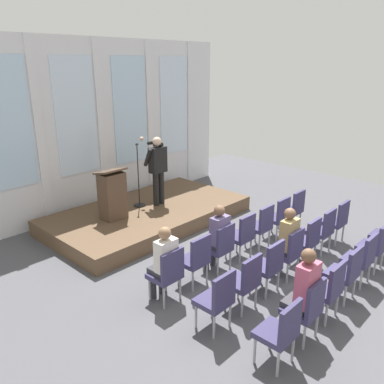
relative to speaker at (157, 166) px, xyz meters
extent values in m
plane|color=#4C4C51|center=(-0.35, -3.79, -1.32)|extent=(14.01, 14.01, 0.00)
cube|color=silver|center=(-0.35, 1.59, 0.81)|extent=(8.05, 0.10, 4.26)
cube|color=silver|center=(-2.76, 1.53, 1.14)|extent=(1.06, 0.04, 2.75)
cube|color=silver|center=(-2.08, 1.54, 0.81)|extent=(0.20, 0.08, 4.26)
cube|color=silver|center=(-1.15, 1.53, 1.14)|extent=(1.06, 0.04, 2.75)
cube|color=silver|center=(-0.47, 1.54, 0.81)|extent=(0.20, 0.08, 4.26)
cube|color=silver|center=(0.46, 1.53, 1.14)|extent=(1.06, 0.04, 2.75)
cube|color=silver|center=(1.14, 1.54, 0.81)|extent=(0.20, 0.08, 4.26)
cube|color=silver|center=(2.07, 1.53, 1.14)|extent=(1.06, 0.04, 2.75)
cube|color=silver|center=(2.75, 1.54, 0.81)|extent=(0.20, 0.08, 4.26)
cube|color=brown|center=(-0.35, -0.01, -1.15)|extent=(4.72, 2.61, 0.35)
cylinder|color=black|center=(-0.09, -0.02, -0.56)|extent=(0.14, 0.14, 0.82)
cylinder|color=black|center=(0.09, -0.02, -0.56)|extent=(0.14, 0.14, 0.82)
cube|color=black|center=(0.00, -0.02, 0.15)|extent=(0.42, 0.22, 0.61)
cube|color=navy|center=(0.00, 0.10, 0.23)|extent=(0.06, 0.01, 0.37)
sphere|color=beige|center=(0.00, -0.01, 0.59)|extent=(0.21, 0.21, 0.21)
cylinder|color=black|center=(-0.24, 0.06, 0.24)|extent=(0.09, 0.28, 0.45)
cylinder|color=black|center=(0.15, 0.11, 0.48)|extent=(0.15, 0.36, 0.15)
cylinder|color=black|center=(0.09, 0.25, 0.52)|extent=(0.11, 0.34, 0.15)
sphere|color=beige|center=(-0.03, 0.51, 0.59)|extent=(0.10, 0.10, 0.10)
cylinder|color=black|center=(-0.40, 0.25, -0.96)|extent=(0.28, 0.28, 0.03)
cylinder|color=black|center=(-0.40, 0.25, -0.22)|extent=(0.02, 0.02, 1.45)
sphere|color=#262626|center=(-0.40, 0.25, 0.55)|extent=(0.07, 0.07, 0.07)
cube|color=#4C3828|center=(-1.30, 0.06, -0.45)|extent=(0.52, 0.40, 1.05)
cube|color=#4C3828|center=(-1.30, 0.08, 0.12)|extent=(0.60, 0.48, 0.14)
cylinder|color=#99999E|center=(-2.14, -2.55, -1.12)|extent=(0.04, 0.04, 0.40)
cylinder|color=#99999E|center=(-2.50, -2.55, -1.12)|extent=(0.04, 0.04, 0.40)
cylinder|color=#99999E|center=(-2.14, -2.89, -1.12)|extent=(0.04, 0.04, 0.40)
cylinder|color=#99999E|center=(-2.50, -2.89, -1.12)|extent=(0.04, 0.04, 0.40)
cube|color=#383356|center=(-2.32, -2.72, -0.88)|extent=(0.46, 0.44, 0.08)
cube|color=#383356|center=(-2.32, -2.91, -0.61)|extent=(0.46, 0.06, 0.46)
cylinder|color=#2D2D33|center=(-2.41, -2.54, -1.10)|extent=(0.10, 0.10, 0.44)
cylinder|color=#2D2D33|center=(-2.23, -2.54, -1.10)|extent=(0.10, 0.10, 0.44)
cube|color=#2D2D33|center=(-2.32, -2.66, -0.82)|extent=(0.34, 0.36, 0.12)
cube|color=silver|center=(-2.32, -2.77, -0.50)|extent=(0.36, 0.20, 0.52)
sphere|color=#8C6647|center=(-2.32, -2.75, -0.13)|extent=(0.20, 0.20, 0.20)
cylinder|color=#99999E|center=(-1.49, -2.55, -1.12)|extent=(0.04, 0.04, 0.40)
cylinder|color=#99999E|center=(-1.85, -2.55, -1.12)|extent=(0.04, 0.04, 0.40)
cylinder|color=#99999E|center=(-1.49, -2.89, -1.12)|extent=(0.04, 0.04, 0.40)
cylinder|color=#99999E|center=(-1.85, -2.89, -1.12)|extent=(0.04, 0.04, 0.40)
cube|color=#383356|center=(-1.67, -2.72, -0.88)|extent=(0.46, 0.44, 0.08)
cube|color=#383356|center=(-1.67, -2.91, -0.61)|extent=(0.46, 0.06, 0.46)
cylinder|color=#99999E|center=(-0.83, -2.55, -1.12)|extent=(0.04, 0.04, 0.40)
cylinder|color=#99999E|center=(-1.19, -2.55, -1.12)|extent=(0.04, 0.04, 0.40)
cylinder|color=#99999E|center=(-0.83, -2.89, -1.12)|extent=(0.04, 0.04, 0.40)
cylinder|color=#99999E|center=(-1.19, -2.89, -1.12)|extent=(0.04, 0.04, 0.40)
cube|color=#383356|center=(-1.01, -2.72, -0.88)|extent=(0.46, 0.44, 0.08)
cube|color=#383356|center=(-1.01, -2.91, -0.61)|extent=(0.46, 0.06, 0.46)
cylinder|color=#2D2D33|center=(-1.10, -2.54, -1.10)|extent=(0.10, 0.10, 0.44)
cylinder|color=#2D2D33|center=(-0.92, -2.54, -1.10)|extent=(0.10, 0.10, 0.44)
cube|color=#2D2D33|center=(-1.01, -2.66, -0.82)|extent=(0.34, 0.36, 0.12)
cube|color=#594C72|center=(-1.01, -2.77, -0.50)|extent=(0.36, 0.20, 0.52)
sphere|color=brown|center=(-1.01, -2.75, -0.13)|extent=(0.20, 0.20, 0.20)
cylinder|color=#99999E|center=(-0.17, -2.55, -1.12)|extent=(0.04, 0.04, 0.40)
cylinder|color=#99999E|center=(-0.53, -2.55, -1.12)|extent=(0.04, 0.04, 0.40)
cylinder|color=#99999E|center=(-0.17, -2.89, -1.12)|extent=(0.04, 0.04, 0.40)
cylinder|color=#99999E|center=(-0.53, -2.89, -1.12)|extent=(0.04, 0.04, 0.40)
cube|color=#383356|center=(-0.35, -2.72, -0.88)|extent=(0.46, 0.44, 0.08)
cube|color=#383356|center=(-0.35, -2.91, -0.61)|extent=(0.46, 0.06, 0.46)
cylinder|color=#99999E|center=(0.49, -2.55, -1.12)|extent=(0.04, 0.04, 0.40)
cylinder|color=#99999E|center=(0.13, -2.55, -1.12)|extent=(0.04, 0.04, 0.40)
cylinder|color=#99999E|center=(0.49, -2.89, -1.12)|extent=(0.04, 0.04, 0.40)
cylinder|color=#99999E|center=(0.13, -2.89, -1.12)|extent=(0.04, 0.04, 0.40)
cube|color=#383356|center=(0.31, -2.72, -0.88)|extent=(0.46, 0.44, 0.08)
cube|color=#383356|center=(0.31, -2.91, -0.61)|extent=(0.46, 0.06, 0.46)
cylinder|color=#99999E|center=(1.15, -2.55, -1.12)|extent=(0.04, 0.04, 0.40)
cylinder|color=#99999E|center=(0.79, -2.55, -1.12)|extent=(0.04, 0.04, 0.40)
cylinder|color=#99999E|center=(1.15, -2.89, -1.12)|extent=(0.04, 0.04, 0.40)
cylinder|color=#99999E|center=(0.79, -2.89, -1.12)|extent=(0.04, 0.04, 0.40)
cube|color=#383356|center=(0.97, -2.72, -0.88)|extent=(0.46, 0.44, 0.08)
cube|color=#383356|center=(0.97, -2.91, -0.61)|extent=(0.46, 0.06, 0.46)
cylinder|color=#99999E|center=(1.81, -2.55, -1.12)|extent=(0.04, 0.04, 0.40)
cylinder|color=#99999E|center=(1.45, -2.55, -1.12)|extent=(0.04, 0.04, 0.40)
cylinder|color=#99999E|center=(1.81, -2.89, -1.12)|extent=(0.04, 0.04, 0.40)
cylinder|color=#99999E|center=(1.45, -2.89, -1.12)|extent=(0.04, 0.04, 0.40)
cube|color=#383356|center=(1.63, -2.72, -0.88)|extent=(0.46, 0.44, 0.08)
cube|color=#383356|center=(1.63, -2.91, -0.61)|extent=(0.46, 0.06, 0.46)
cylinder|color=#99999E|center=(-2.14, -3.57, -1.12)|extent=(0.04, 0.04, 0.40)
cylinder|color=#99999E|center=(-2.50, -3.57, -1.12)|extent=(0.04, 0.04, 0.40)
cylinder|color=#99999E|center=(-2.14, -3.91, -1.12)|extent=(0.04, 0.04, 0.40)
cylinder|color=#99999E|center=(-2.50, -3.91, -1.12)|extent=(0.04, 0.04, 0.40)
cube|color=#383356|center=(-2.32, -3.74, -0.88)|extent=(0.46, 0.44, 0.08)
cube|color=#383356|center=(-2.32, -3.93, -0.61)|extent=(0.46, 0.06, 0.46)
cylinder|color=#99999E|center=(-1.49, -3.57, -1.12)|extent=(0.04, 0.04, 0.40)
cylinder|color=#99999E|center=(-1.85, -3.57, -1.12)|extent=(0.04, 0.04, 0.40)
cylinder|color=#99999E|center=(-1.49, -3.91, -1.12)|extent=(0.04, 0.04, 0.40)
cylinder|color=#99999E|center=(-1.85, -3.91, -1.12)|extent=(0.04, 0.04, 0.40)
cube|color=#383356|center=(-1.67, -3.74, -0.88)|extent=(0.46, 0.44, 0.08)
cube|color=#383356|center=(-1.67, -3.93, -0.61)|extent=(0.46, 0.06, 0.46)
cylinder|color=#99999E|center=(-0.83, -3.57, -1.12)|extent=(0.04, 0.04, 0.40)
cylinder|color=#99999E|center=(-1.19, -3.57, -1.12)|extent=(0.04, 0.04, 0.40)
cylinder|color=#99999E|center=(-0.83, -3.91, -1.12)|extent=(0.04, 0.04, 0.40)
cylinder|color=#99999E|center=(-1.19, -3.91, -1.12)|extent=(0.04, 0.04, 0.40)
cube|color=#383356|center=(-1.01, -3.74, -0.88)|extent=(0.46, 0.44, 0.08)
cube|color=#383356|center=(-1.01, -3.93, -0.61)|extent=(0.46, 0.06, 0.46)
cylinder|color=#99999E|center=(-0.17, -3.57, -1.12)|extent=(0.04, 0.04, 0.40)
cylinder|color=#99999E|center=(-0.53, -3.57, -1.12)|extent=(0.04, 0.04, 0.40)
cylinder|color=#99999E|center=(-0.17, -3.91, -1.12)|extent=(0.04, 0.04, 0.40)
cylinder|color=#99999E|center=(-0.53, -3.91, -1.12)|extent=(0.04, 0.04, 0.40)
cube|color=#383356|center=(-0.35, -3.74, -0.88)|extent=(0.46, 0.44, 0.08)
cube|color=#383356|center=(-0.35, -3.93, -0.61)|extent=(0.46, 0.06, 0.46)
cylinder|color=#2D2D33|center=(-0.44, -3.56, -1.10)|extent=(0.10, 0.10, 0.44)
cylinder|color=#2D2D33|center=(-0.26, -3.56, -1.10)|extent=(0.10, 0.10, 0.44)
cube|color=#2D2D33|center=(-0.35, -3.68, -0.82)|extent=(0.34, 0.36, 0.12)
cube|color=#997F4C|center=(-0.35, -3.79, -0.49)|extent=(0.36, 0.20, 0.55)
sphere|color=brown|center=(-0.35, -3.77, -0.10)|extent=(0.20, 0.20, 0.20)
cylinder|color=#99999E|center=(0.49, -3.57, -1.12)|extent=(0.04, 0.04, 0.40)
cylinder|color=#99999E|center=(0.13, -3.57, -1.12)|extent=(0.04, 0.04, 0.40)
cylinder|color=#99999E|center=(0.49, -3.91, -1.12)|extent=(0.04, 0.04, 0.40)
cylinder|color=#99999E|center=(0.13, -3.91, -1.12)|extent=(0.04, 0.04, 0.40)
cube|color=#383356|center=(0.31, -3.74, -0.88)|extent=(0.46, 0.44, 0.08)
cube|color=#383356|center=(0.31, -3.93, -0.61)|extent=(0.46, 0.06, 0.46)
cylinder|color=#99999E|center=(1.15, -3.57, -1.12)|extent=(0.04, 0.04, 0.40)
cylinder|color=#99999E|center=(0.79, -3.57, -1.12)|extent=(0.04, 0.04, 0.40)
cylinder|color=#99999E|center=(1.15, -3.91, -1.12)|extent=(0.04, 0.04, 0.40)
cylinder|color=#99999E|center=(0.79, -3.91, -1.12)|extent=(0.04, 0.04, 0.40)
cube|color=#383356|center=(0.97, -3.74, -0.88)|extent=(0.46, 0.44, 0.08)
cube|color=#383356|center=(0.97, -3.93, -0.61)|extent=(0.46, 0.06, 0.46)
cylinder|color=#99999E|center=(1.81, -3.57, -1.12)|extent=(0.04, 0.04, 0.40)
cylinder|color=#99999E|center=(1.45, -3.57, -1.12)|extent=(0.04, 0.04, 0.40)
cylinder|color=#99999E|center=(1.81, -3.91, -1.12)|extent=(0.04, 0.04, 0.40)
cylinder|color=#99999E|center=(1.45, -3.91, -1.12)|extent=(0.04, 0.04, 0.40)
cube|color=#383356|center=(1.63, -3.74, -0.88)|extent=(0.46, 0.44, 0.08)
cube|color=#383356|center=(1.63, -3.93, -0.61)|extent=(0.46, 0.06, 0.46)
cylinder|color=#99999E|center=(-2.14, -4.59, -1.12)|extent=(0.04, 0.04, 0.40)
cylinder|color=#99999E|center=(-2.50, -4.59, -1.12)|extent=(0.04, 0.04, 0.40)
cylinder|color=#99999E|center=(-2.14, -4.93, -1.12)|extent=(0.04, 0.04, 0.40)
cylinder|color=#99999E|center=(-2.50, -4.93, -1.12)|extent=(0.04, 0.04, 0.40)
cube|color=#383356|center=(-2.32, -4.76, -0.88)|extent=(0.46, 0.44, 0.08)
cube|color=#383356|center=(-2.32, -4.95, -0.61)|extent=(0.46, 0.06, 0.46)
cylinder|color=#99999E|center=(-1.49, -4.59, -1.12)|extent=(0.04, 0.04, 0.40)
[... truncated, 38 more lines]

